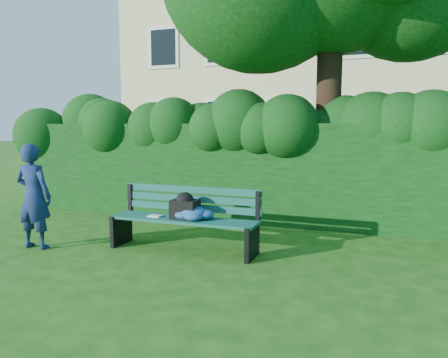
% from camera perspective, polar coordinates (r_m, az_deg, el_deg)
% --- Properties ---
extents(ground, '(80.00, 80.00, 0.00)m').
position_cam_1_polar(ground, '(6.33, -1.91, -9.20)').
color(ground, '#1D4D11').
rests_on(ground, ground).
extents(apartment_building, '(16.00, 8.08, 12.00)m').
position_cam_1_polar(apartment_building, '(20.19, 14.10, 18.88)').
color(apartment_building, beige).
rests_on(apartment_building, ground).
extents(hedge, '(10.00, 1.00, 1.80)m').
position_cam_1_polar(hedge, '(8.20, 3.89, 0.92)').
color(hedge, black).
rests_on(hedge, ground).
extents(park_bench, '(2.15, 0.58, 0.89)m').
position_cam_1_polar(park_bench, '(6.19, -4.89, -4.76)').
color(park_bench, '#0F4B43').
rests_on(park_bench, ground).
extents(man_reading, '(0.57, 0.39, 1.52)m').
position_cam_1_polar(man_reading, '(6.82, -23.61, -2.08)').
color(man_reading, navy).
rests_on(man_reading, ground).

